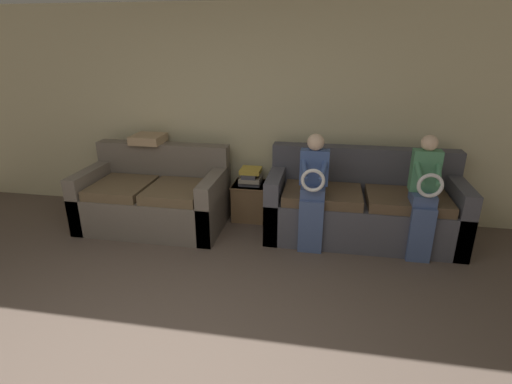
# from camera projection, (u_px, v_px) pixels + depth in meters

# --- Properties ---
(wall_back) EXTENTS (7.93, 0.06, 2.55)m
(wall_back) POSITION_uv_depth(u_px,v_px,m) (239.00, 114.00, 4.94)
(wall_back) COLOR beige
(wall_back) RESTS_ON ground_plane
(couch_main) EXTENTS (2.12, 0.87, 0.98)m
(couch_main) POSITION_uv_depth(u_px,v_px,m) (362.00, 207.00, 4.52)
(couch_main) COLOR #4C4C56
(couch_main) RESTS_ON ground_plane
(couch_side) EXTENTS (1.68, 0.96, 0.93)m
(couch_side) POSITION_uv_depth(u_px,v_px,m) (155.00, 198.00, 4.83)
(couch_side) COLOR #70665B
(couch_side) RESTS_ON ground_plane
(child_left_seated) EXTENTS (0.30, 0.38, 1.23)m
(child_left_seated) POSITION_uv_depth(u_px,v_px,m) (313.00, 187.00, 4.17)
(child_left_seated) COLOR #475B8E
(child_left_seated) RESTS_ON ground_plane
(child_right_seated) EXTENTS (0.28, 0.37, 1.27)m
(child_right_seated) POSITION_uv_depth(u_px,v_px,m) (424.00, 193.00, 3.98)
(child_right_seated) COLOR #475B8E
(child_right_seated) RESTS_ON ground_plane
(side_shelf) EXTENTS (0.43, 0.42, 0.46)m
(side_shelf) POSITION_uv_depth(u_px,v_px,m) (250.00, 200.00, 5.03)
(side_shelf) COLOR brown
(side_shelf) RESTS_ON ground_plane
(book_stack) EXTENTS (0.26, 0.32, 0.20)m
(book_stack) POSITION_uv_depth(u_px,v_px,m) (251.00, 176.00, 4.91)
(book_stack) COLOR #4C4C56
(book_stack) RESTS_ON side_shelf
(throw_pillow) EXTENTS (0.37, 0.37, 0.10)m
(throw_pillow) POSITION_uv_depth(u_px,v_px,m) (148.00, 139.00, 4.94)
(throw_pillow) COLOR tan
(throw_pillow) RESTS_ON couch_side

